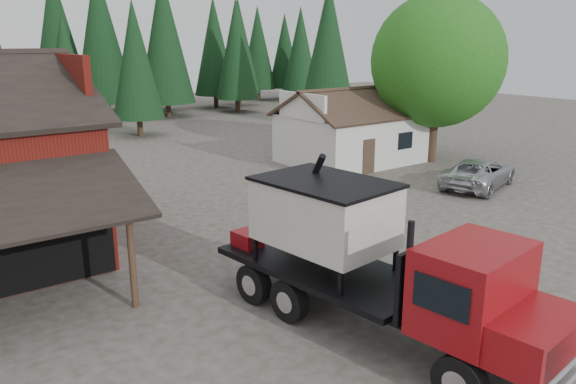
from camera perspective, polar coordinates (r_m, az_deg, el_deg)
ground at (r=18.19m, az=4.19°, el=-9.17°), size 120.00×120.00×0.00m
farmhouse at (r=35.40m, az=6.55°, el=5.76°), size 8.60×6.42×4.65m
deciduous_tree at (r=35.83m, az=14.97°, el=12.29°), size 8.00×8.00×10.20m
conifer_backdrop at (r=56.06m, az=-25.16°, el=6.24°), size 76.00×16.00×16.00m
near_pine_b at (r=45.73m, az=-15.25°, el=12.83°), size 3.96×3.96×10.40m
near_pine_c at (r=50.61m, az=4.11°, el=14.65°), size 4.84×4.84×12.40m
feed_truck at (r=14.68m, az=8.60°, el=-6.68°), size 3.81×10.11×4.45m
silver_car at (r=30.82m, az=18.83°, el=1.86°), size 6.01×4.00×1.53m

